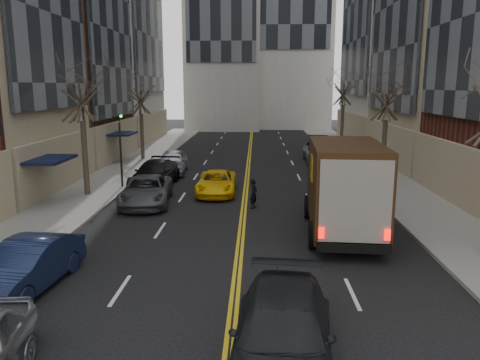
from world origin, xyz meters
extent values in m
cube|color=slate|center=(-9.00, 27.00, 0.07)|extent=(4.00, 66.00, 0.15)
cube|color=slate|center=(9.00, 27.00, 0.07)|extent=(4.00, 66.00, 0.15)
cube|color=#4C301E|center=(-15.50, 33.00, 12.00)|extent=(9.00, 12.00, 24.00)
cube|color=black|center=(-10.00, 18.00, 2.40)|extent=(2.00, 3.00, 0.15)
cube|color=black|center=(-10.90, 18.00, 1.35)|extent=(0.20, 3.00, 2.50)
cube|color=black|center=(-10.00, 31.00, 2.40)|extent=(2.00, 3.00, 0.15)
cube|color=black|center=(-10.90, 31.00, 1.35)|extent=(0.20, 3.00, 2.50)
cylinder|color=#382D23|center=(-8.80, 20.00, 2.17)|extent=(0.30, 0.30, 4.05)
cylinder|color=#382D23|center=(-8.80, 33.00, 1.99)|extent=(0.30, 0.30, 3.69)
cylinder|color=#382D23|center=(8.80, 25.00, 2.04)|extent=(0.30, 0.30, 3.78)
cylinder|color=#382D23|center=(8.80, 40.00, 2.22)|extent=(0.30, 0.30, 4.14)
cylinder|color=black|center=(-7.40, 22.00, 2.05)|extent=(0.12, 0.12, 3.80)
imported|color=black|center=(-7.40, 22.00, 4.40)|extent=(0.15, 0.18, 0.90)
sphere|color=#0CE526|center=(-7.25, 21.90, 4.35)|extent=(0.14, 0.14, 0.14)
cube|color=black|center=(4.20, 13.76, 0.61)|extent=(2.90, 7.25, 0.33)
cube|color=black|center=(4.37, 16.36, 1.72)|extent=(2.72, 2.05, 2.33)
cube|color=black|center=(4.16, 13.15, 2.22)|extent=(3.01, 5.60, 3.33)
cube|color=black|center=(3.98, 10.34, 0.61)|extent=(2.56, 0.36, 0.33)
cube|color=red|center=(2.87, 10.39, 1.11)|extent=(0.20, 0.08, 0.39)
cube|color=red|center=(5.09, 10.25, 1.11)|extent=(0.20, 0.08, 0.39)
cube|color=gold|center=(2.81, 13.29, 2.89)|extent=(0.11, 1.00, 1.00)
cube|color=gold|center=(5.52, 13.11, 2.89)|extent=(0.11, 1.00, 1.00)
cylinder|color=black|center=(3.04, 16.17, 0.53)|extent=(0.38, 1.08, 1.07)
cylinder|color=black|center=(5.66, 16.00, 0.53)|extent=(0.38, 1.08, 1.07)
cylinder|color=black|center=(2.77, 11.96, 0.53)|extent=(0.38, 1.08, 1.07)
cylinder|color=black|center=(5.39, 11.79, 0.53)|extent=(0.38, 1.08, 1.07)
imported|color=black|center=(1.20, 4.20, 0.79)|extent=(2.71, 5.63, 1.58)
cube|color=black|center=(1.20, 4.99, 1.44)|extent=(0.13, 0.04, 0.09)
cube|color=blue|center=(1.20, 4.96, 1.44)|extent=(0.10, 0.01, 0.06)
imported|color=yellow|center=(-1.65, 20.92, 0.65)|extent=(2.21, 4.69, 1.30)
imported|color=black|center=(0.50, 17.88, 0.75)|extent=(0.52, 0.64, 1.50)
imported|color=#101833|center=(-6.30, 7.99, 0.75)|extent=(2.03, 4.69, 1.50)
imported|color=#47494F|center=(-5.10, 18.42, 0.73)|extent=(2.95, 5.46, 1.45)
imported|color=black|center=(-5.60, 22.86, 0.78)|extent=(2.59, 5.53, 1.56)
imported|color=#B6B7BE|center=(-5.28, 27.23, 0.81)|extent=(2.24, 4.90, 1.63)
imported|color=#494B51|center=(5.10, 25.29, 0.69)|extent=(1.75, 4.25, 1.37)
imported|color=#97989E|center=(5.73, 32.22, 0.74)|extent=(2.52, 5.36, 1.48)
imported|color=black|center=(6.30, 36.57, 0.77)|extent=(2.42, 5.43, 1.55)
camera|label=1|loc=(0.60, -5.10, 6.11)|focal=35.00mm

